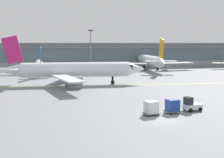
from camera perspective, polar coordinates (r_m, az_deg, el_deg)
ground_plane at (r=40.46m, az=9.33°, el=-7.49°), size 400.00×400.00×0.00m
taxiway_centreline_stripe at (r=70.60m, az=-6.52°, el=-1.29°), size 109.76×8.04×0.01m
terminal_concourse at (r=123.33m, az=-5.41°, el=4.49°), size 207.81×11.00×9.60m
gate_airplane_1 at (r=98.71m, az=-13.16°, el=2.41°), size 24.44×26.30×8.71m
gate_airplane_2 at (r=110.26m, az=7.04°, el=3.38°), size 31.41×33.88×11.22m
taxiing_regional_jet at (r=72.17m, az=-7.06°, el=1.62°), size 34.55×32.05×11.44m
baggage_tug at (r=46.27m, az=14.38°, el=-4.66°), size 2.82×2.02×2.10m
cargo_dolly_lead at (r=44.40m, az=11.09°, el=-4.85°), size 2.36×1.97×1.94m
cargo_dolly_trailing at (r=42.60m, az=7.24°, el=-5.27°), size 2.36×1.97×1.94m
apron_light_mast_1 at (r=114.91m, az=-3.96°, el=5.81°), size 1.80×0.36×14.40m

